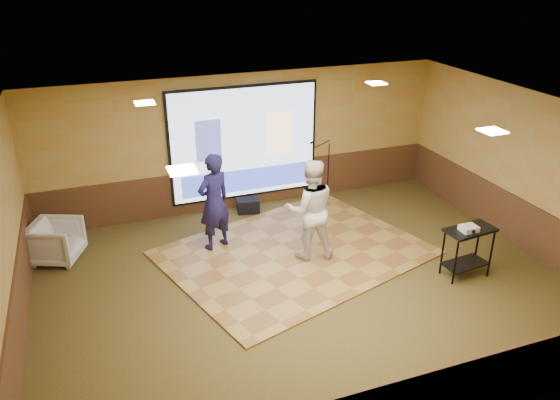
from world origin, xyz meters
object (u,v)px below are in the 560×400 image
object	(u,v)px
player_right	(310,210)
projector	(469,228)
duffel_bag	(248,206)
player_left	(214,202)
av_table	(468,243)
mic_stand	(326,182)
dance_floor	(295,252)
banquet_chair	(56,241)
projector_screen	(245,144)

from	to	relation	value
player_right	projector	distance (m)	2.77
projector	duffel_bag	xyz separation A→B (m)	(-2.76, 3.87, -0.82)
player_left	av_table	xyz separation A→B (m)	(3.92, -2.48, -0.35)
player_left	mic_stand	bearing A→B (deg)	179.79
mic_stand	duffel_bag	distance (m)	1.87
dance_floor	banquet_chair	size ratio (longest dim) A/B	5.46
projector	av_table	bearing A→B (deg)	29.94
player_left	mic_stand	world-z (taller)	player_left
player_right	av_table	world-z (taller)	player_right
dance_floor	player_right	world-z (taller)	player_right
duffel_bag	av_table	bearing A→B (deg)	-53.29
banquet_chair	projector	bearing A→B (deg)	-92.15
dance_floor	av_table	world-z (taller)	av_table
av_table	mic_stand	distance (m)	3.88
av_table	duffel_bag	xyz separation A→B (m)	(-2.85, 3.82, -0.49)
player_right	duffel_bag	size ratio (longest dim) A/B	3.96
player_right	projector	world-z (taller)	player_right
projector	duffel_bag	bearing A→B (deg)	124.94
player_left	player_right	distance (m)	1.83
av_table	mic_stand	size ratio (longest dim) A/B	0.61
projector_screen	player_right	world-z (taller)	projector_screen
dance_floor	projector_screen	bearing A→B (deg)	95.73
av_table	mic_stand	xyz separation A→B (m)	(-1.02, 3.74, -0.15)
projector	banquet_chair	world-z (taller)	projector
player_left	av_table	distance (m)	4.65
dance_floor	mic_stand	bearing A→B (deg)	52.24
mic_stand	duffel_bag	xyz separation A→B (m)	(-1.83, 0.09, -0.34)
dance_floor	player_left	world-z (taller)	player_left
player_right	mic_stand	size ratio (longest dim) A/B	1.27
mic_stand	duffel_bag	bearing A→B (deg)	172.64
dance_floor	duffel_bag	world-z (taller)	duffel_bag
projector	mic_stand	size ratio (longest dim) A/B	0.19
dance_floor	av_table	size ratio (longest dim) A/B	5.01
player_right	projector	bearing A→B (deg)	155.57
projector	duffel_bag	distance (m)	4.83
projector_screen	mic_stand	xyz separation A→B (m)	(1.78, -0.41, -0.98)
av_table	banquet_chair	xyz separation A→B (m)	(-6.80, 3.06, -0.25)
dance_floor	banquet_chair	xyz separation A→B (m)	(-4.24, 1.31, 0.37)
projector_screen	av_table	bearing A→B (deg)	-56.01
player_left	banquet_chair	world-z (taller)	player_left
mic_stand	projector_screen	bearing A→B (deg)	162.31
banquet_chair	projector_screen	bearing A→B (deg)	-52.04
dance_floor	projector	distance (m)	3.20
mic_stand	player_left	bearing A→B (deg)	-161.24
projector_screen	player_right	size ratio (longest dim) A/B	1.73
dance_floor	av_table	xyz separation A→B (m)	(2.56, -1.75, 0.62)
mic_stand	duffel_bag	world-z (taller)	mic_stand
mic_stand	projector	bearing A→B (deg)	-80.83
projector	banquet_chair	size ratio (longest dim) A/B	0.33
dance_floor	av_table	distance (m)	3.16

